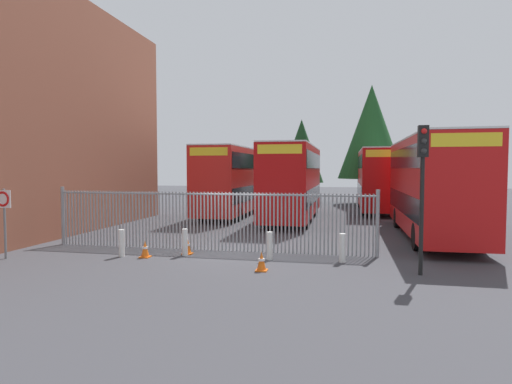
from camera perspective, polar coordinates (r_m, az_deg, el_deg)
The scene contains 17 objects.
ground_plane at distance 23.89m, azimuth 1.98°, elevation -4.29°, with size 100.00×100.00×0.00m, color #3D3D42.
palisade_fence at distance 16.27m, azimuth -6.41°, elevation -3.59°, with size 12.46×0.14×2.35m.
double_decker_bus_near_gate at distance 20.63m, azimuth 22.33°, elevation 1.07°, with size 2.54×10.81×4.42m.
double_decker_bus_behind_fence_left at distance 25.67m, azimuth 4.96°, elevation 1.64°, with size 2.54×10.81×4.42m.
double_decker_bus_behind_fence_right at distance 28.44m, azimuth -2.91°, elevation 1.79°, with size 2.54×10.81×4.42m.
double_decker_bus_far_back at distance 32.36m, azimuth 15.80°, elevation 1.83°, with size 2.54×10.81×4.42m.
bollard_near_left at distance 15.81m, azimuth -17.41°, elevation -6.49°, with size 0.20×0.20×0.95m, color silver.
bollard_center_front at distance 15.47m, azimuth -9.43°, elevation -6.60°, with size 0.20×0.20×0.95m, color silver.
bollard_near_right at distance 14.57m, azimuth 1.82°, elevation -7.16°, with size 0.20×0.20×0.95m, color silver.
bollard_far_right at distance 14.45m, azimuth 11.39°, elevation -7.30°, with size 0.20×0.20×0.95m, color silver.
traffic_cone_by_gate at distance 15.46m, azimuth -14.51°, elevation -7.36°, with size 0.34×0.34×0.59m.
traffic_cone_mid_forecourt at distance 15.75m, azimuth -9.09°, elevation -7.11°, with size 0.34×0.34×0.59m.
traffic_cone_near_kerb at distance 13.05m, azimuth 0.73°, elevation -9.20°, with size 0.34×0.34×0.59m.
speed_limit_sign_post at distance 16.86m, azimuth -30.51°, elevation -1.73°, with size 0.60×0.14×2.40m.
traffic_light_kerbside at distance 13.14m, azimuth 21.24°, elevation 2.52°, with size 0.28×0.33×4.30m.
tree_tall_back at distance 38.65m, azimuth 6.06°, elevation 5.42°, with size 3.92×3.92×7.47m.
tree_short_side at distance 38.36m, azimuth 15.06°, elevation 7.70°, with size 5.58×5.58×10.22m.
Camera 1 is at (4.07, -15.34, 3.07)m, focal length 30.13 mm.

